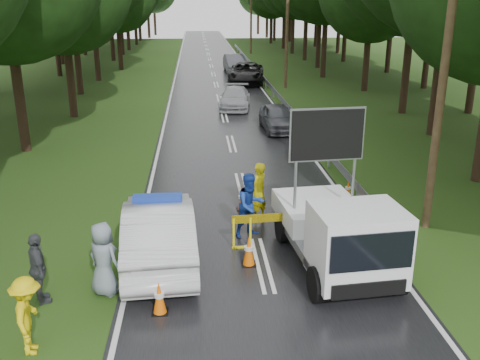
{
  "coord_description": "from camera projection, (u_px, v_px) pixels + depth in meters",
  "views": [
    {
      "loc": [
        -1.59,
        -12.27,
        6.56
      ],
      "look_at": [
        -0.33,
        2.99,
        1.3
      ],
      "focal_mm": 40.0,
      "sensor_mm": 36.0,
      "label": 1
    }
  ],
  "objects": [
    {
      "name": "queue_car_first",
      "position": [
        278.0,
        118.0,
        27.51
      ],
      "size": [
        1.73,
        3.99,
        1.34
      ],
      "primitive_type": "imported",
      "rotation": [
        0.0,
        0.0,
        0.04
      ],
      "color": "#3F4046",
      "rests_on": "ground"
    },
    {
      "name": "police_sedan",
      "position": [
        159.0,
        231.0,
        13.8
      ],
      "size": [
        2.09,
        5.13,
        1.82
      ],
      "rotation": [
        0.0,
        0.0,
        3.21
      ],
      "color": "silver",
      "rests_on": "ground"
    },
    {
      "name": "road",
      "position": [
        216.0,
        85.0,
        42.1
      ],
      "size": [
        7.0,
        140.0,
        0.02
      ],
      "primitive_type": "cube",
      "color": "black",
      "rests_on": "ground"
    },
    {
      "name": "officer",
      "position": [
        258.0,
        192.0,
        16.33
      ],
      "size": [
        0.79,
        0.78,
        1.84
      ],
      "primitive_type": "imported",
      "rotation": [
        0.0,
        0.0,
        3.9
      ],
      "color": "yellow",
      "rests_on": "ground"
    },
    {
      "name": "civilian",
      "position": [
        250.0,
        205.0,
        15.21
      ],
      "size": [
        1.14,
        1.05,
        1.88
      ],
      "primitive_type": "imported",
      "rotation": [
        0.0,
        0.0,
        0.48
      ],
      "color": "#173796",
      "rests_on": "ground"
    },
    {
      "name": "utility_pole_mid",
      "position": [
        287.0,
        19.0,
        38.98
      ],
      "size": [
        1.4,
        0.24,
        10.0
      ],
      "color": "#432B1F",
      "rests_on": "ground"
    },
    {
      "name": "bystander_mid",
      "position": [
        38.0,
        269.0,
        11.87
      ],
      "size": [
        0.8,
        1.06,
        1.68
      ],
      "primitive_type": "imported",
      "rotation": [
        0.0,
        0.0,
        2.02
      ],
      "color": "#3B3E42",
      "rests_on": "ground"
    },
    {
      "name": "utility_pole_near",
      "position": [
        446.0,
        55.0,
        14.47
      ],
      "size": [
        1.4,
        0.24,
        10.0
      ],
      "color": "#432B1F",
      "rests_on": "ground"
    },
    {
      "name": "queue_car_fourth",
      "position": [
        235.0,
        63.0,
        48.89
      ],
      "size": [
        1.96,
        4.92,
        1.59
      ],
      "primitive_type": "imported",
      "rotation": [
        0.0,
        0.0,
        0.06
      ],
      "color": "#43454C",
      "rests_on": "ground"
    },
    {
      "name": "queue_car_third",
      "position": [
        246.0,
        73.0,
        42.57
      ],
      "size": [
        3.42,
        6.12,
        1.62
      ],
      "primitive_type": "imported",
      "rotation": [
        0.0,
        0.0,
        -0.13
      ],
      "color": "black",
      "rests_on": "ground"
    },
    {
      "name": "cone_center",
      "position": [
        249.0,
        251.0,
        13.67
      ],
      "size": [
        0.38,
        0.38,
        0.8
      ],
      "color": "black",
      "rests_on": "ground"
    },
    {
      "name": "cone_near_left",
      "position": [
        159.0,
        298.0,
        11.58
      ],
      "size": [
        0.36,
        0.36,
        0.76
      ],
      "color": "black",
      "rests_on": "ground"
    },
    {
      "name": "queue_car_second",
      "position": [
        235.0,
        98.0,
        33.04
      ],
      "size": [
        2.36,
        4.6,
        1.28
      ],
      "primitive_type": "imported",
      "rotation": [
        0.0,
        0.0,
        -0.13
      ],
      "color": "#919398",
      "rests_on": "ground"
    },
    {
      "name": "work_truck",
      "position": [
        339.0,
        231.0,
        13.26
      ],
      "size": [
        2.55,
        5.01,
        3.86
      ],
      "rotation": [
        0.0,
        0.0,
        0.09
      ],
      "color": "gray",
      "rests_on": "ground"
    },
    {
      "name": "cone_right",
      "position": [
        348.0,
        190.0,
        18.23
      ],
      "size": [
        0.31,
        0.31,
        0.66
      ],
      "color": "black",
      "rests_on": "ground"
    },
    {
      "name": "cone_far",
      "position": [
        242.0,
        199.0,
        17.24
      ],
      "size": [
        0.36,
        0.36,
        0.76
      ],
      "color": "black",
      "rests_on": "ground"
    },
    {
      "name": "utility_pole_far",
      "position": [
        251.0,
        10.0,
        63.48
      ],
      "size": [
        1.4,
        0.24,
        10.0
      ],
      "color": "#432B1F",
      "rests_on": "ground"
    },
    {
      "name": "guardrail",
      "position": [
        263.0,
        78.0,
        41.9
      ],
      "size": [
        0.12,
        60.06,
        0.7
      ],
      "color": "gray",
      "rests_on": "ground"
    },
    {
      "name": "ground",
      "position": [
        262.0,
        264.0,
        13.82
      ],
      "size": [
        160.0,
        160.0,
        0.0
      ],
      "primitive_type": "plane",
      "color": "#234012",
      "rests_on": "ground"
    },
    {
      "name": "barrier",
      "position": [
        275.0,
        222.0,
        14.58
      ],
      "size": [
        2.39,
        0.21,
        0.99
      ],
      "rotation": [
        0.0,
        0.0,
        0.07
      ],
      "color": "yellow",
      "rests_on": "ground"
    },
    {
      "name": "bystander_right",
      "position": [
        103.0,
        259.0,
        12.21
      ],
      "size": [
        1.03,
        0.96,
        1.77
      ],
      "primitive_type": "imported",
      "rotation": [
        0.0,
        0.0,
        2.53
      ],
      "color": "gray",
      "rests_on": "ground"
    },
    {
      "name": "bystander_left",
      "position": [
        28.0,
        316.0,
        10.19
      ],
      "size": [
        0.73,
        1.11,
        1.6
      ],
      "primitive_type": "imported",
      "rotation": [
        0.0,
        0.0,
        1.71
      ],
      "color": "yellow",
      "rests_on": "ground"
    },
    {
      "name": "cone_left_mid",
      "position": [
        185.0,
        235.0,
        14.65
      ],
      "size": [
        0.37,
        0.37,
        0.78
      ],
      "color": "black",
      "rests_on": "ground"
    }
  ]
}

